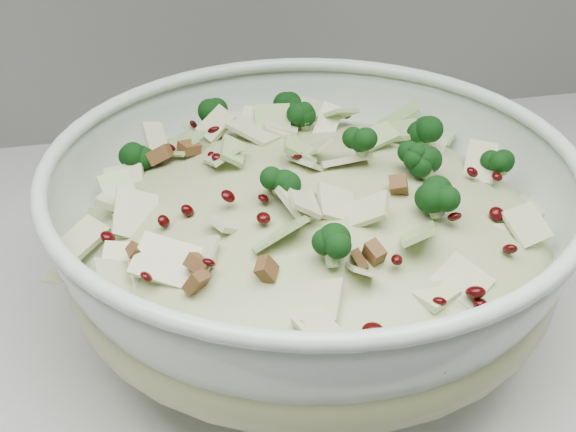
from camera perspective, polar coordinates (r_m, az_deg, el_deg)
The scene contains 2 objects.
mixing_bowl at distance 0.59m, azimuth 1.64°, elevation -2.09°, with size 0.42×0.42×0.15m.
salad at distance 0.58m, azimuth 1.68°, elevation -0.07°, with size 0.35×0.35×0.15m.
Camera 1 is at (-0.73, 1.13, 1.31)m, focal length 50.00 mm.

